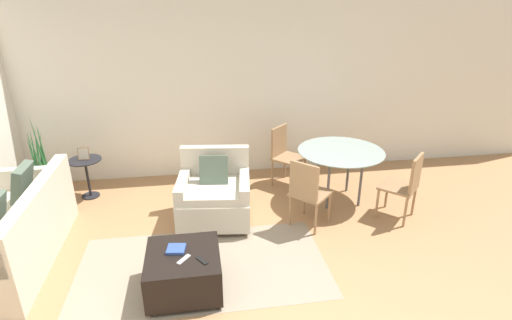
# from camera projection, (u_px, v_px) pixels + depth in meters

# --- Properties ---
(ground_plane) EXTENTS (20.00, 20.00, 0.00)m
(ground_plane) POSITION_uv_depth(u_px,v_px,m) (231.00, 318.00, 3.63)
(ground_plane) COLOR #A3754C
(wall_back) EXTENTS (12.00, 0.06, 2.75)m
(wall_back) POSITION_uv_depth(u_px,v_px,m) (208.00, 89.00, 6.08)
(wall_back) COLOR silver
(wall_back) RESTS_ON ground_plane
(area_rug) EXTENTS (2.65, 1.42, 0.01)m
(area_rug) POSITION_uv_depth(u_px,v_px,m) (203.00, 266.00, 4.30)
(area_rug) COLOR gray
(area_rug) RESTS_ON ground_plane
(couch) EXTENTS (0.91, 1.92, 0.95)m
(couch) POSITION_uv_depth(u_px,v_px,m) (12.00, 236.00, 4.30)
(couch) COLOR beige
(couch) RESTS_ON ground_plane
(armchair) EXTENTS (0.99, 0.95, 0.89)m
(armchair) POSITION_uv_depth(u_px,v_px,m) (214.00, 195.00, 5.08)
(armchair) COLOR beige
(armchair) RESTS_ON ground_plane
(ottoman) EXTENTS (0.71, 0.71, 0.42)m
(ottoman) POSITION_uv_depth(u_px,v_px,m) (184.00, 270.00, 3.88)
(ottoman) COLOR black
(ottoman) RESTS_ON ground_plane
(book_stack) EXTENTS (0.20, 0.19, 0.03)m
(book_stack) POSITION_uv_depth(u_px,v_px,m) (176.00, 249.00, 3.86)
(book_stack) COLOR #2D478C
(book_stack) RESTS_ON ottoman
(tv_remote_primary) EXTENTS (0.13, 0.15, 0.01)m
(tv_remote_primary) POSITION_uv_depth(u_px,v_px,m) (184.00, 259.00, 3.73)
(tv_remote_primary) COLOR #B7B7BC
(tv_remote_primary) RESTS_ON ottoman
(tv_remote_secondary) EXTENTS (0.12, 0.15, 0.01)m
(tv_remote_secondary) POSITION_uv_depth(u_px,v_px,m) (202.00, 260.00, 3.71)
(tv_remote_secondary) COLOR black
(tv_remote_secondary) RESTS_ON ottoman
(potted_plant) EXTENTS (0.35, 0.35, 1.29)m
(potted_plant) POSITION_uv_depth(u_px,v_px,m) (45.00, 181.00, 5.58)
(potted_plant) COLOR brown
(potted_plant) RESTS_ON ground_plane
(side_table) EXTENTS (0.45, 0.45, 0.58)m
(side_table) POSITION_uv_depth(u_px,v_px,m) (86.00, 171.00, 5.64)
(side_table) COLOR black
(side_table) RESTS_ON ground_plane
(picture_frame) EXTENTS (0.15, 0.07, 0.18)m
(picture_frame) POSITION_uv_depth(u_px,v_px,m) (83.00, 154.00, 5.54)
(picture_frame) COLOR #8C6647
(picture_frame) RESTS_ON side_table
(dining_table) EXTENTS (1.17, 1.17, 0.74)m
(dining_table) POSITION_uv_depth(u_px,v_px,m) (341.00, 156.00, 5.46)
(dining_table) COLOR #8C9E99
(dining_table) RESTS_ON ground_plane
(dining_chair_near_left) EXTENTS (0.59, 0.59, 0.90)m
(dining_chair_near_left) POSITION_uv_depth(u_px,v_px,m) (308.00, 190.00, 4.85)
(dining_chair_near_left) COLOR #93704C
(dining_chair_near_left) RESTS_ON ground_plane
(dining_chair_near_right) EXTENTS (0.59, 0.59, 0.90)m
(dining_chair_near_right) POSITION_uv_depth(u_px,v_px,m) (406.00, 183.00, 5.03)
(dining_chair_near_right) COLOR #93704C
(dining_chair_near_right) RESTS_ON ground_plane
(dining_chair_far_left) EXTENTS (0.59, 0.59, 0.90)m
(dining_chair_far_left) POSITION_uv_depth(u_px,v_px,m) (284.00, 152.00, 6.02)
(dining_chair_far_left) COLOR #93704C
(dining_chair_far_left) RESTS_ON ground_plane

